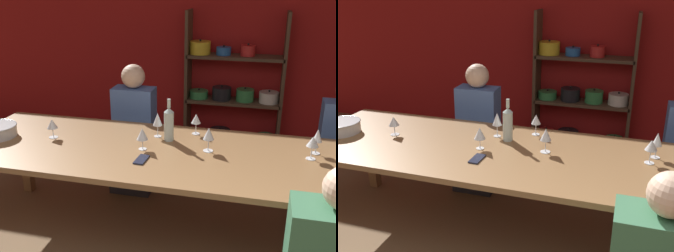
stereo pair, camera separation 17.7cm
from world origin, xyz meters
The scene contains 13 objects.
wall_back_red centered at (0.00, 3.83, 1.35)m, with size 8.80×0.06×2.70m.
shelf_unit centered at (0.19, 3.63, 0.63)m, with size 1.13×0.30×1.59m.
dining_table centered at (-0.09, 1.60, 0.69)m, with size 3.07×1.04×0.76m.
wine_bottle_dark centered at (-0.11, 1.79, 0.89)m, with size 0.07×0.07×0.33m.
wine_glass_red_a centered at (0.06, 1.97, 0.88)m, with size 0.07×0.07×0.17m.
wine_glass_red_b centered at (0.90, 1.70, 0.88)m, with size 0.08×0.08×0.16m.
wine_glass_empty_a centered at (-0.99, 1.63, 0.87)m, with size 0.08×0.08×0.15m.
wine_glass_empty_b centered at (-0.25, 1.58, 0.87)m, with size 0.08×0.08×0.16m.
wine_glass_red_c centered at (0.21, 1.66, 0.88)m, with size 0.08×0.08×0.18m.
wine_glass_white_a centered at (0.94, 1.80, 0.89)m, with size 0.07×0.07×0.18m.
wine_glass_red_d centered at (-0.21, 1.84, 0.89)m, with size 0.07×0.07×0.19m.
cell_phone centered at (-0.21, 1.40, 0.76)m, with size 0.08×0.15×0.01m.
person_far_b centered at (-0.59, 2.39, 0.44)m, with size 0.38×0.48×1.20m.
Camera 1 is at (0.55, -0.89, 1.90)m, focal length 42.00 mm.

